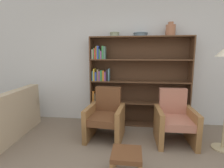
{
  "coord_description": "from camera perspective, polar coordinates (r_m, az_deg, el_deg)",
  "views": [
    {
      "loc": [
        -0.03,
        -1.45,
        1.52
      ],
      "look_at": [
        -0.47,
        1.88,
        0.95
      ],
      "focal_mm": 28.0,
      "sensor_mm": 36.0,
      "label": 1
    }
  ],
  "objects": [
    {
      "name": "footstool",
      "position": [
        2.36,
        4.77,
        -22.46
      ],
      "size": [
        0.38,
        0.38,
        0.33
      ],
      "color": "olive",
      "rests_on": "ground"
    },
    {
      "name": "bowl_copper",
      "position": [
        3.75,
        0.87,
        15.97
      ],
      "size": [
        0.2,
        0.2,
        0.09
      ],
      "color": "gray",
      "rests_on": "bookshelf"
    },
    {
      "name": "armchair_cushioned",
      "position": [
        3.3,
        19.75,
        -10.97
      ],
      "size": [
        0.66,
        0.7,
        0.91
      ],
      "rotation": [
        0.0,
        0.0,
        3.17
      ],
      "color": "olive",
      "rests_on": "ground"
    },
    {
      "name": "bookshelf",
      "position": [
        3.78,
        5.96,
        0.03
      ],
      "size": [
        2.08,
        0.3,
        1.88
      ],
      "color": "brown",
      "rests_on": "ground"
    },
    {
      "name": "couch",
      "position": [
        3.84,
        -32.72,
        -10.41
      ],
      "size": [
        0.93,
        1.65,
        0.87
      ],
      "rotation": [
        0.0,
        0.0,
        1.64
      ],
      "color": "tan",
      "rests_on": "ground"
    },
    {
      "name": "bowl_slate",
      "position": [
        3.72,
        9.27,
        15.75
      ],
      "size": [
        0.3,
        0.3,
        0.07
      ],
      "color": "slate",
      "rests_on": "bookshelf"
    },
    {
      "name": "vase_tall",
      "position": [
        3.79,
        18.57,
        16.4
      ],
      "size": [
        0.19,
        0.19,
        0.27
      ],
      "color": "#A36647",
      "rests_on": "bookshelf"
    },
    {
      "name": "armchair_leather",
      "position": [
        3.26,
        -2.06,
        -10.63
      ],
      "size": [
        0.69,
        0.73,
        0.91
      ],
      "rotation": [
        0.0,
        0.0,
        3.07
      ],
      "color": "olive",
      "rests_on": "ground"
    },
    {
      "name": "wall_back",
      "position": [
        3.89,
        7.96,
        7.41
      ],
      "size": [
        12.0,
        0.06,
        2.75
      ],
      "color": "silver",
      "rests_on": "ground"
    }
  ]
}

